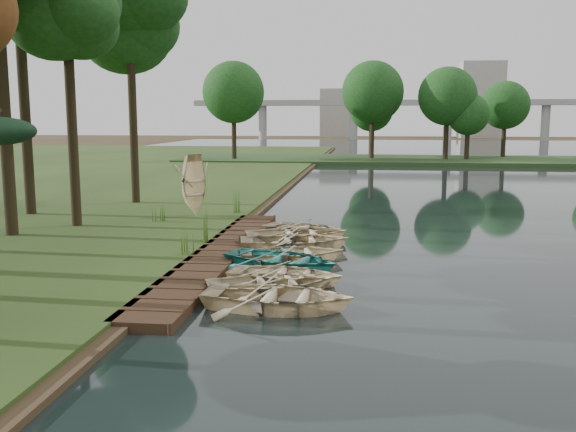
# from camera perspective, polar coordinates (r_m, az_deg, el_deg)

# --- Properties ---
(ground) EXTENTS (300.00, 300.00, 0.00)m
(ground) POSITION_cam_1_polar(r_m,az_deg,el_deg) (22.05, -2.04, -3.93)
(ground) COLOR #3D2F1D
(boardwalk) EXTENTS (1.60, 16.00, 0.30)m
(boardwalk) POSITION_cam_1_polar(r_m,az_deg,el_deg) (22.32, -6.11, -3.42)
(boardwalk) COLOR #342214
(boardwalk) RESTS_ON ground
(peninsula) EXTENTS (50.00, 14.00, 0.45)m
(peninsula) POSITION_cam_1_polar(r_m,az_deg,el_deg) (71.52, 10.85, 4.89)
(peninsula) COLOR #26411D
(peninsula) RESTS_ON ground
(far_trees) EXTENTS (45.60, 5.60, 8.80)m
(far_trees) POSITION_cam_1_polar(r_m,az_deg,el_deg) (71.26, 8.28, 9.93)
(far_trees) COLOR black
(far_trees) RESTS_ON peninsula
(bridge) EXTENTS (95.90, 4.00, 8.60)m
(bridge) POSITION_cam_1_polar(r_m,az_deg,el_deg) (141.52, 10.93, 9.50)
(bridge) COLOR #A5A5A0
(bridge) RESTS_ON ground
(building_a) EXTENTS (10.00, 8.00, 18.00)m
(building_a) POSITION_cam_1_polar(r_m,az_deg,el_deg) (163.45, 16.79, 9.84)
(building_a) COLOR #A5A5A0
(building_a) RESTS_ON ground
(building_b) EXTENTS (8.00, 8.00, 12.00)m
(building_b) POSITION_cam_1_polar(r_m,az_deg,el_deg) (166.45, 4.33, 9.12)
(building_b) COLOR #A5A5A0
(building_b) RESTS_ON ground
(rowboat_0) EXTENTS (4.06, 3.04, 0.80)m
(rowboat_0) POSITION_cam_1_polar(r_m,az_deg,el_deg) (16.23, -0.92, -6.93)
(rowboat_0) COLOR beige
(rowboat_0) RESTS_ON water
(rowboat_1) EXTENTS (4.25, 3.64, 0.74)m
(rowboat_1) POSITION_cam_1_polar(r_m,az_deg,el_deg) (17.62, -1.49, -5.76)
(rowboat_1) COLOR beige
(rowboat_1) RESTS_ON water
(rowboat_2) EXTENTS (3.69, 2.87, 0.70)m
(rowboat_2) POSITION_cam_1_polar(r_m,az_deg,el_deg) (18.64, -0.24, -5.02)
(rowboat_2) COLOR beige
(rowboat_2) RESTS_ON water
(rowboat_3) EXTENTS (4.62, 4.05, 0.80)m
(rowboat_3) POSITION_cam_1_polar(r_m,az_deg,el_deg) (20.38, -0.60, -3.69)
(rowboat_3) COLOR teal
(rowboat_3) RESTS_ON water
(rowboat_4) EXTENTS (4.03, 3.28, 0.73)m
(rowboat_4) POSITION_cam_1_polar(r_m,az_deg,el_deg) (21.48, 0.33, -3.13)
(rowboat_4) COLOR beige
(rowboat_4) RESTS_ON water
(rowboat_5) EXTENTS (4.56, 3.69, 0.83)m
(rowboat_5) POSITION_cam_1_polar(r_m,az_deg,el_deg) (23.33, 0.59, -2.04)
(rowboat_5) COLOR beige
(rowboat_5) RESTS_ON water
(rowboat_6) EXTENTS (4.67, 3.91, 0.83)m
(rowboat_6) POSITION_cam_1_polar(r_m,az_deg,el_deg) (24.74, 0.80, -1.43)
(rowboat_6) COLOR beige
(rowboat_6) RESTS_ON water
(rowboat_7) EXTENTS (4.29, 3.70, 0.75)m
(rowboat_7) POSITION_cam_1_polar(r_m,az_deg,el_deg) (26.06, 1.54, -1.00)
(rowboat_7) COLOR beige
(rowboat_7) RESTS_ON water
(stored_rowboat) EXTENTS (3.53, 3.32, 0.60)m
(stored_rowboat) POSITION_cam_1_polar(r_m,az_deg,el_deg) (30.18, -8.31, 0.58)
(stored_rowboat) COLOR beige
(stored_rowboat) RESTS_ON bank
(tree_4) EXTENTS (3.90, 3.90, 10.38)m
(tree_4) POSITION_cam_1_polar(r_m,az_deg,el_deg) (28.61, -19.09, 16.44)
(tree_4) COLOR black
(tree_4) RESTS_ON bank
(tree_6) EXTENTS (4.69, 4.69, 11.51)m
(tree_6) POSITION_cam_1_polar(r_m,az_deg,el_deg) (35.72, -13.90, 16.36)
(tree_6) COLOR black
(tree_6) RESTS_ON bank
(reeds_0) EXTENTS (0.60, 0.60, 0.86)m
(reeds_0) POSITION_cam_1_polar(r_m,az_deg,el_deg) (21.82, -9.10, -2.21)
(reeds_0) COLOR #3F661E
(reeds_0) RESTS_ON bank
(reeds_1) EXTENTS (0.60, 0.60, 1.13)m
(reeds_1) POSITION_cam_1_polar(r_m,az_deg,el_deg) (23.66, -7.78, -0.99)
(reeds_1) COLOR #3F661E
(reeds_1) RESTS_ON bank
(reeds_2) EXTENTS (0.60, 0.60, 0.87)m
(reeds_2) POSITION_cam_1_polar(r_m,az_deg,el_deg) (28.82, -11.52, 0.39)
(reeds_2) COLOR #3F661E
(reeds_2) RESTS_ON bank
(reeds_3) EXTENTS (0.60, 0.60, 1.14)m
(reeds_3) POSITION_cam_1_polar(r_m,az_deg,el_deg) (31.12, -4.50, 1.39)
(reeds_3) COLOR #3F661E
(reeds_3) RESTS_ON bank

